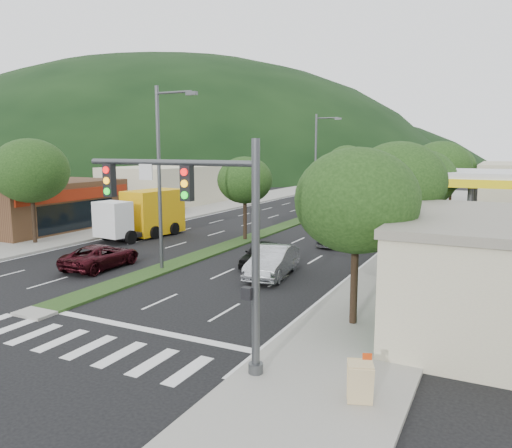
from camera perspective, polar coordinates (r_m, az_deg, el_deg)
The scene contains 30 objects.
ground at distance 22.86m, azimuth -23.03°, elevation -9.17°, with size 160.00×160.00×0.00m, color black.
sidewalk_right at distance 39.75m, azimuth 19.87°, elevation -1.49°, with size 5.00×90.00×0.15m, color gray.
sidewalk_left at distance 49.50m, azimuth -10.86°, elevation 0.79°, with size 6.00×90.00×0.15m, color gray.
median at distance 45.69m, azimuth 4.58°, elevation 0.25°, with size 1.60×56.00×0.12m, color #183212.
crosswalk at distance 21.70m, azimuth -27.09°, elevation -10.37°, with size 19.00×2.20×0.01m, color silver.
traffic_signal at distance 14.80m, azimuth -5.55°, elevation 0.52°, with size 6.12×0.40×7.00m.
shop_left at distance 45.87m, azimuth -24.03°, elevation 2.01°, with size 10.15×12.00×4.00m.
bldg_left_far at distance 60.01m, azimuth -10.28°, elevation 4.30°, with size 9.00×14.00×4.60m, color beige.
hill_far at distance 157.42m, azimuth -11.58°, elevation 6.05°, with size 176.00×132.00×82.00m, color black.
tree_r_a at distance 18.69m, azimuth 11.42°, elevation 2.63°, with size 4.60×4.60×6.63m.
tree_r_b at distance 26.45m, azimuth 15.99°, elevation 4.67°, with size 4.80×4.80×6.94m.
tree_r_c at distance 34.35m, azimuth 18.44°, elevation 4.92°, with size 4.40×4.40×6.48m.
tree_r_d at distance 44.24m, azimuth 20.33°, elevation 6.13°, with size 5.00×5.00×7.17m.
tree_r_e at distance 54.20m, azimuth 21.49°, elevation 6.13°, with size 4.60×4.60×6.71m.
tree_med_near at distance 36.18m, azimuth -1.28°, elevation 5.02°, with size 4.00×4.00×6.02m.
tree_med_far at distance 60.37m, azimuth 10.36°, elevation 6.90°, with size 4.80×4.80×6.94m.
tree_l_a at distance 37.88m, azimuth -24.37°, elevation 5.56°, with size 5.20×5.20×7.25m.
streetlight_near at distance 27.55m, azimuth -10.68°, elevation 6.13°, with size 2.60×0.25×10.00m.
streetlight_mid at distance 49.82m, azimuth 7.05°, elevation 7.29°, with size 2.60×0.25×10.00m.
sedan_silver at distance 26.37m, azimuth 1.86°, elevation -4.32°, with size 1.70×4.88×1.61m, color #A8ABB0.
suv_maroon at distance 29.59m, azimuth -17.28°, elevation -3.53°, with size 2.25×4.88×1.36m, color black.
car_queue_a at distance 28.77m, azimuth 0.65°, elevation -3.44°, with size 1.64×4.08×1.39m, color black.
car_queue_b at distance 35.70m, azimuth 9.52°, elevation -1.10°, with size 2.09×5.14×1.49m, color #49494E.
car_queue_c at distance 50.49m, azimuth 12.69°, elevation 1.52°, with size 1.33×3.81×1.26m, color #45100B.
car_queue_d at distance 40.21m, azimuth 13.06°, elevation -0.20°, with size 2.27×4.92×1.37m, color black.
car_queue_e at distance 45.91m, azimuth 10.14°, elevation 0.93°, with size 1.53×3.80×1.29m, color #504F55.
car_queue_f at distance 55.21m, azimuth 14.51°, elevation 2.04°, with size 1.71×4.22×1.22m, color black.
box_truck at distance 38.89m, azimuth -12.54°, elevation 0.99°, with size 3.44×7.40×3.53m.
motorhome at distance 55.18m, azimuth 15.03°, elevation 3.54°, with size 3.27×10.19×3.90m.
a_frame_sign at distance 13.81m, azimuth 11.83°, elevation -16.97°, with size 0.86×0.92×1.47m.
Camera 1 is at (16.81, -13.95, 6.73)m, focal length 35.00 mm.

